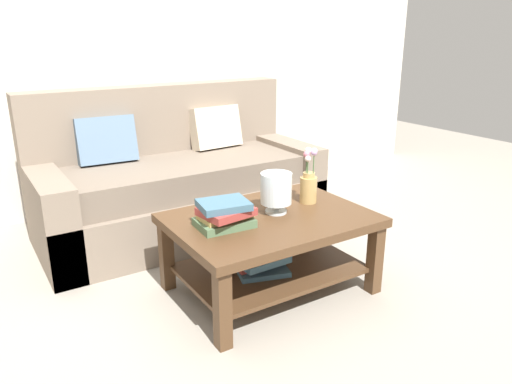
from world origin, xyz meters
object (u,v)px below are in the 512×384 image
Objects in this scene: coffee_table at (269,238)px; glass_hurricane_vase at (276,189)px; couch at (177,183)px; book_stack_main at (225,214)px; flower_pitcher at (309,183)px.

glass_hurricane_vase reaches higher than coffee_table.
couch is at bearing 93.38° from coffee_table.
coffee_table is 0.28m from glass_hurricane_vase.
book_stack_main reaches higher than coffee_table.
flower_pitcher is (0.26, 0.04, -0.02)m from glass_hurricane_vase.
book_stack_main is 0.90× the size of flower_pitcher.
couch is at bearing 79.24° from book_stack_main.
book_stack_main is 0.62m from flower_pitcher.
book_stack_main is 0.35m from glass_hurricane_vase.
flower_pitcher is (0.61, 0.07, 0.05)m from book_stack_main.
coffee_table is at bearing -0.24° from book_stack_main.
flower_pitcher reaches higher than coffee_table.
book_stack_main is (-0.21, -1.13, 0.17)m from couch.
glass_hurricane_vase is at bearing -83.19° from couch.
glass_hurricane_vase is at bearing -171.12° from flower_pitcher.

